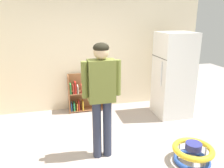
{
  "coord_description": "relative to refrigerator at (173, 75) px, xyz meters",
  "views": [
    {
      "loc": [
        -0.79,
        -2.79,
        2.11
      ],
      "look_at": [
        0.07,
        0.64,
        1.04
      ],
      "focal_mm": 36.91,
      "sensor_mm": 36.0,
      "label": 1
    }
  ],
  "objects": [
    {
      "name": "bookshelf",
      "position": [
        -1.82,
        0.71,
        -0.52
      ],
      "size": [
        0.8,
        0.28,
        0.85
      ],
      "color": "#9B613B",
      "rests_on": "ground"
    },
    {
      "name": "baby_walker",
      "position": [
        -0.53,
        -1.67,
        -0.73
      ],
      "size": [
        0.6,
        0.6,
        0.32
      ],
      "color": "#2C52B3",
      "rests_on": "ground"
    },
    {
      "name": "back_wall",
      "position": [
        -1.61,
        0.89,
        0.46
      ],
      "size": [
        5.2,
        0.06,
        2.7
      ],
      "primitive_type": "cube",
      "color": "beige",
      "rests_on": "ground"
    },
    {
      "name": "standing_person",
      "position": [
        -1.79,
        -1.17,
        0.17
      ],
      "size": [
        0.57,
        0.22,
        1.75
      ],
      "color": "#2F354A",
      "rests_on": "ground"
    },
    {
      "name": "ground_plane",
      "position": [
        -1.61,
        -1.44,
        -0.89
      ],
      "size": [
        12.0,
        12.0,
        0.0
      ],
      "primitive_type": "plane",
      "color": "#B0A29B",
      "rests_on": "ground"
    },
    {
      "name": "refrigerator",
      "position": [
        0.0,
        0.0,
        0.0
      ],
      "size": [
        0.73,
        0.68,
        1.78
      ],
      "color": "white",
      "rests_on": "ground"
    }
  ]
}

